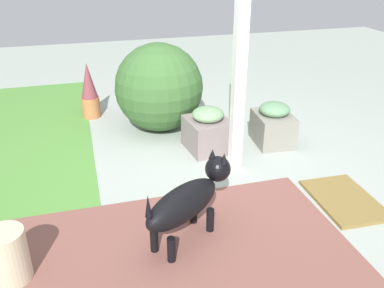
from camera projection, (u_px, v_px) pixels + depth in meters
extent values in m
plane|color=#9AA39A|center=(212.00, 177.00, 3.72)|extent=(12.00, 12.00, 0.00)
cube|color=brown|center=(183.00, 274.00, 2.62)|extent=(1.80, 2.40, 0.02)
cube|color=white|center=(240.00, 59.00, 3.46)|extent=(0.10, 0.10, 2.05)
cube|color=gray|center=(273.00, 129.00, 4.29)|extent=(0.48, 0.40, 0.32)
ellipsoid|color=#5F8861|center=(275.00, 109.00, 4.20)|extent=(0.31, 0.31, 0.14)
cube|color=slate|center=(208.00, 134.00, 4.16)|extent=(0.49, 0.45, 0.32)
ellipsoid|color=gray|center=(208.00, 114.00, 4.07)|extent=(0.32, 0.32, 0.14)
sphere|color=#375F2D|center=(159.00, 87.00, 4.50)|extent=(0.96, 0.96, 0.96)
cylinder|color=#AE693D|center=(91.00, 107.00, 4.96)|extent=(0.21, 0.21, 0.25)
cone|color=brown|center=(88.00, 80.00, 4.81)|extent=(0.19, 0.19, 0.42)
ellipsoid|color=black|center=(183.00, 204.00, 2.77)|extent=(0.56, 0.68, 0.25)
sphere|color=black|center=(218.00, 169.00, 3.00)|extent=(0.19, 0.19, 0.19)
cone|color=black|center=(212.00, 154.00, 2.99)|extent=(0.06, 0.06, 0.08)
cone|color=black|center=(224.00, 158.00, 2.93)|extent=(0.06, 0.06, 0.08)
cylinder|color=black|center=(193.00, 213.00, 3.06)|extent=(0.06, 0.06, 0.20)
cylinder|color=black|center=(210.00, 221.00, 2.97)|extent=(0.06, 0.06, 0.20)
cylinder|color=black|center=(154.00, 241.00, 2.77)|extent=(0.06, 0.06, 0.20)
cylinder|color=black|center=(171.00, 251.00, 2.68)|extent=(0.06, 0.06, 0.20)
cone|color=black|center=(148.00, 206.00, 2.49)|extent=(0.04, 0.04, 0.16)
cylinder|color=beige|center=(8.00, 257.00, 2.51)|extent=(0.25, 0.25, 0.37)
cube|color=olive|center=(344.00, 200.00, 3.37)|extent=(0.69, 0.49, 0.03)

